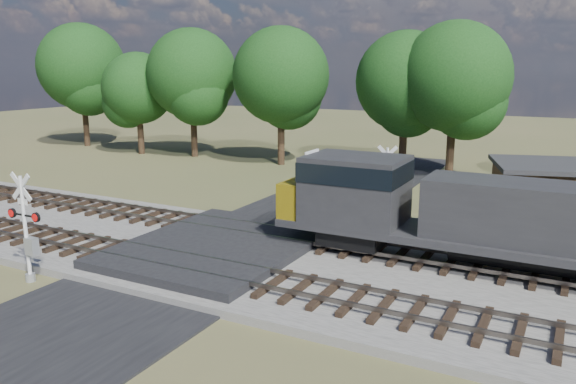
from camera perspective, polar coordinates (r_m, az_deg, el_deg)
The scene contains 10 objects.
ground at distance 23.46m, azimuth -7.73°, elevation -6.79°, with size 160.00×160.00×0.00m, color #4A532C.
ballast_bed at distance 20.16m, azimuth 17.44°, elevation -10.12°, with size 140.00×10.00×0.30m, color gray.
road at distance 23.45m, azimuth -7.73°, elevation -6.69°, with size 7.00×60.00×0.08m, color black.
crossing_panel at distance 23.75m, azimuth -7.05°, elevation -5.73°, with size 7.00×9.00×0.62m, color #262628.
track_near at distance 20.13m, azimuth -3.75°, elevation -8.77°, with size 140.00×2.60×0.33m.
track_far at distance 24.28m, azimuth 2.43°, elevation -4.98°, with size 140.00×2.60×0.33m.
crossing_signal_near at distance 22.45m, azimuth -24.92°, elevation -4.21°, with size 1.65×0.36×4.09m.
crossing_signal_far at distance 28.44m, azimuth 9.77°, elevation 0.05°, with size 1.60×0.43×3.99m.
equipment_shed at distance 29.77m, azimuth 24.66°, elevation -0.37°, with size 5.96×5.96×3.28m.
treeline at distance 40.17m, azimuth 17.19°, elevation 10.86°, with size 83.39×12.49×11.98m.
Camera 1 is at (12.99, -17.95, 7.72)m, focal length 35.00 mm.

